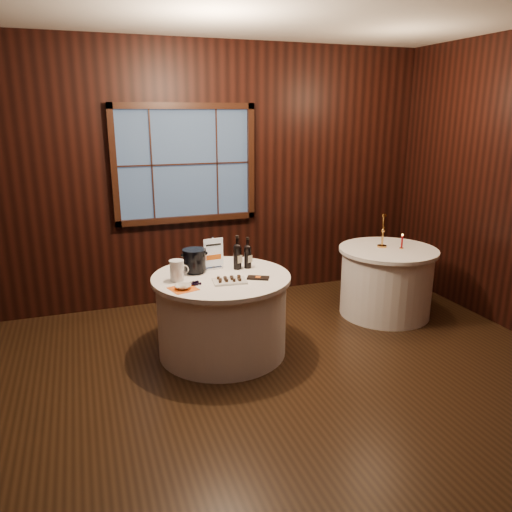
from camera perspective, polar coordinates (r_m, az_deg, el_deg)
name	(u,v)px	position (r m, az deg, el deg)	size (l,w,h in m)	color
ground	(258,407)	(4.07, 0.20, -16.86)	(6.00, 6.00, 0.00)	black
back_wall	(185,173)	(5.85, -8.13, 9.35)	(6.00, 0.10, 3.00)	black
main_table	(222,314)	(4.74, -3.91, -6.64)	(1.28, 1.28, 0.77)	white
side_table	(386,281)	(5.80, 14.63, -2.80)	(1.08, 1.08, 0.77)	white
sign_stand	(213,258)	(4.78, -4.89, -0.24)	(0.19, 0.11, 0.31)	silver
port_bottle_left	(237,255)	(4.75, -2.14, 0.16)	(0.08, 0.09, 0.33)	black
port_bottle_right	(248,255)	(4.78, -0.96, 0.15)	(0.07, 0.08, 0.30)	black
ice_bucket	(195,260)	(4.67, -7.03, -0.50)	(0.22, 0.22, 0.23)	black
chocolate_plate	(230,280)	(4.42, -3.03, -2.78)	(0.31, 0.23, 0.04)	white
chocolate_box	(258,278)	(4.50, 0.24, -2.51)	(0.19, 0.10, 0.02)	black
grape_bunch	(195,283)	(4.37, -6.93, -3.09)	(0.15, 0.07, 0.04)	black
glass_pitcher	(177,270)	(4.48, -9.02, -1.63)	(0.17, 0.13, 0.19)	white
orange_napkin	(183,289)	(4.29, -8.33, -3.73)	(0.21, 0.21, 0.00)	orange
cracker_bowl	(183,287)	(4.28, -8.34, -3.49)	(0.14, 0.14, 0.03)	white
brass_candlestick	(383,235)	(5.71, 14.28, 2.32)	(0.11, 0.11, 0.38)	gold
red_candle	(402,243)	(5.71, 16.33, 1.46)	(0.05, 0.05, 0.17)	gold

